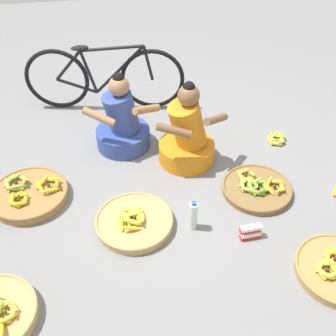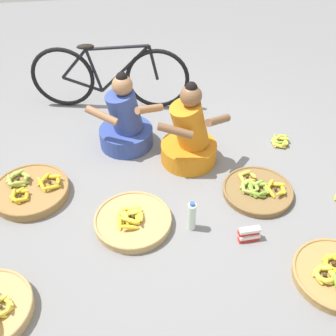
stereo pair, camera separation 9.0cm
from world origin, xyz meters
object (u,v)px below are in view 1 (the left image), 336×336
at_px(banana_basket_back_center, 134,222).
at_px(packet_carton_stack, 251,232).
at_px(loose_bananas_back_left, 277,139).
at_px(bicycle_leaning, 104,78).
at_px(banana_basket_front_left, 257,188).
at_px(vendor_woman_front, 187,137).
at_px(vendor_woman_behind, 122,124).
at_px(banana_basket_front_center, 29,194).
at_px(water_bottle, 193,216).

relative_size(banana_basket_back_center, packet_carton_stack, 3.66).
bearing_deg(banana_basket_back_center, loose_bananas_back_left, 29.50).
relative_size(bicycle_leaning, banana_basket_back_center, 2.72).
bearing_deg(loose_bananas_back_left, banana_basket_front_left, -123.69).
bearing_deg(vendor_woman_front, vendor_woman_behind, 149.54).
relative_size(banana_basket_back_center, loose_bananas_back_left, 2.50).
bearing_deg(vendor_woman_behind, banana_basket_front_center, -144.73).
distance_m(vendor_woman_behind, packet_carton_stack, 1.60).
bearing_deg(vendor_woman_behind, banana_basket_front_left, -39.16).
bearing_deg(banana_basket_front_left, banana_basket_front_center, 172.31).
bearing_deg(water_bottle, banana_basket_front_left, 25.06).
relative_size(vendor_woman_behind, banana_basket_front_left, 1.30).
distance_m(banana_basket_front_center, banana_basket_front_left, 1.94).
height_order(vendor_woman_behind, loose_bananas_back_left, vendor_woman_behind).
relative_size(banana_basket_front_center, water_bottle, 2.35).
height_order(banana_basket_front_center, water_bottle, water_bottle).
height_order(vendor_woman_behind, banana_basket_front_center, vendor_woman_behind).
height_order(vendor_woman_behind, bicycle_leaning, vendor_woman_behind).
distance_m(vendor_woman_front, loose_bananas_back_left, 0.99).
height_order(vendor_woman_behind, water_bottle, vendor_woman_behind).
bearing_deg(banana_basket_front_center, vendor_woman_front, 11.06).
bearing_deg(loose_bananas_back_left, bicycle_leaning, 150.06).
distance_m(vendor_woman_front, banana_basket_front_left, 0.77).
height_order(vendor_woman_front, vendor_woman_behind, vendor_woman_front).
height_order(banana_basket_back_center, banana_basket_front_left, banana_basket_back_center).
relative_size(vendor_woman_behind, banana_basket_back_center, 1.26).
distance_m(vendor_woman_behind, banana_basket_front_left, 1.39).
bearing_deg(vendor_woman_behind, packet_carton_stack, -57.88).
distance_m(vendor_woman_behind, bicycle_leaning, 0.75).
bearing_deg(banana_basket_front_center, water_bottle, -23.37).
height_order(bicycle_leaning, banana_basket_back_center, bicycle_leaning).
xyz_separation_m(banana_basket_back_center, banana_basket_front_left, (1.09, 0.20, -0.01)).
bearing_deg(banana_basket_back_center, banana_basket_front_left, 10.45).
relative_size(bicycle_leaning, water_bottle, 6.09).
height_order(water_bottle, packet_carton_stack, water_bottle).
bearing_deg(packet_carton_stack, loose_bananas_back_left, 59.78).
bearing_deg(water_bottle, banana_basket_back_center, 167.90).
xyz_separation_m(vendor_woman_front, loose_bananas_back_left, (0.95, 0.13, -0.24)).
xyz_separation_m(banana_basket_front_center, water_bottle, (1.29, -0.56, 0.08)).
bearing_deg(banana_basket_front_center, banana_basket_front_left, -7.69).
xyz_separation_m(banana_basket_back_center, packet_carton_stack, (0.87, -0.28, 0.01)).
xyz_separation_m(vendor_woman_front, banana_basket_back_center, (-0.58, -0.74, -0.22)).
bearing_deg(banana_basket_front_left, banana_basket_back_center, -169.55).
bearing_deg(loose_bananas_back_left, vendor_woman_front, -172.31).
bearing_deg(vendor_woman_behind, vendor_woman_front, -30.46).
bearing_deg(banana_basket_back_center, banana_basket_front_center, 151.22).
relative_size(vendor_woman_front, vendor_woman_behind, 1.05).
distance_m(banana_basket_front_center, water_bottle, 1.41).
height_order(vendor_woman_behind, banana_basket_front_left, vendor_woman_behind).
xyz_separation_m(loose_bananas_back_left, packet_carton_stack, (-0.67, -1.14, 0.03)).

